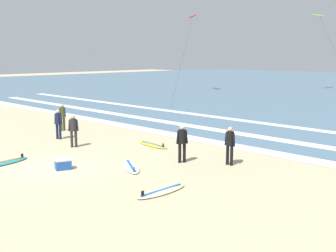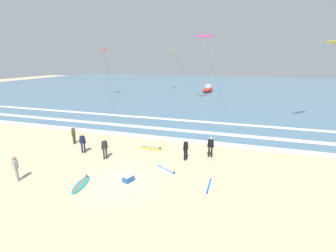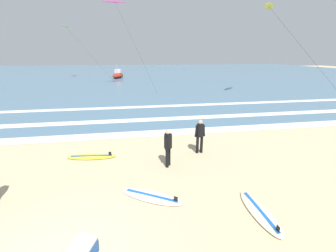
{
  "view_description": "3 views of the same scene",
  "coord_description": "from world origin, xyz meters",
  "views": [
    {
      "loc": [
        14.71,
        -8.21,
        4.47
      ],
      "look_at": [
        0.92,
        5.7,
        1.1
      ],
      "focal_mm": 44.4,
      "sensor_mm": 36.0,
      "label": 1
    },
    {
      "loc": [
        6.58,
        -11.13,
        7.13
      ],
      "look_at": [
        0.99,
        7.02,
        1.65
      ],
      "focal_mm": 24.67,
      "sensor_mm": 36.0,
      "label": 2
    },
    {
      "loc": [
        1.79,
        -4.05,
        4.41
      ],
      "look_at": [
        3.27,
        4.66,
        1.6
      ],
      "focal_mm": 24.14,
      "sensor_mm": 36.0,
      "label": 3
    }
  ],
  "objects": [
    {
      "name": "ground_plane",
      "position": [
        0.0,
        0.0,
        0.0
      ],
      "size": [
        160.0,
        160.0,
        0.0
      ],
      "primitive_type": "plane",
      "color": "tan"
    },
    {
      "name": "kite_lime_high_right",
      "position": [
        -8.85,
        41.83,
        9.13
      ],
      "size": [
        9.15,
        11.29,
        9.42
      ],
      "color": "#70C628",
      "rests_on": "ground"
    },
    {
      "name": "wave_foam_mid_break",
      "position": [
        -1.18,
        11.26,
        0.01
      ],
      "size": [
        53.65,
        0.89,
        0.01
      ],
      "primitive_type": "cube",
      "color": "white",
      "rests_on": "ocean_surface"
    },
    {
      "name": "kite_magenta_low_near",
      "position": [
        0.5,
        28.85,
        10.76
      ],
      "size": [
        6.16,
        7.2,
        11.05
      ],
      "color": "#CC2384",
      "rests_on": "ground"
    },
    {
      "name": "offshore_boat",
      "position": [
        -0.29,
        42.26,
        0.55
      ],
      "size": [
        2.71,
        5.44,
        2.7
      ],
      "color": "maroon",
      "rests_on": "ground"
    },
    {
      "name": "surfboard_left_pile",
      "position": [
        -1.91,
        -1.05,
        0.05
      ],
      "size": [
        1.04,
        2.18,
        0.25
      ],
      "color": "teal",
      "rests_on": "ground"
    },
    {
      "name": "surfboard_near_water",
      "position": [
        2.32,
        2.17,
        0.05
      ],
      "size": [
        2.11,
        1.59,
        0.25
      ],
      "color": "silver",
      "rests_on": "ground"
    },
    {
      "name": "surfer_right_near",
      "position": [
        -2.56,
        2.66,
        0.96
      ],
      "size": [
        0.36,
        0.47,
        1.6
      ],
      "color": "#232328",
      "rests_on": "ground"
    },
    {
      "name": "kite_yellow_high_left",
      "position": [
        15.71,
        18.55,
        8.84
      ],
      "size": [
        4.87,
        9.63,
        9.11
      ],
      "color": "yellow",
      "rests_on": "ground"
    },
    {
      "name": "kite_red_mid_center",
      "position": [
        -18.88,
        29.78,
        8.91
      ],
      "size": [
        9.75,
        13.32,
        9.2
      ],
      "color": "red",
      "rests_on": "ground"
    },
    {
      "name": "wave_foam_outer_break",
      "position": [
        -0.84,
        15.4,
        0.01
      ],
      "size": [
        57.85,
        0.81,
        0.01
      ],
      "primitive_type": "cube",
      "color": "white",
      "rests_on": "ocean_surface"
    },
    {
      "name": "cooler_box",
      "position": [
        0.58,
        0.15,
        0.22
      ],
      "size": [
        0.63,
        0.73,
        0.44
      ],
      "color": "#1E4C9E",
      "rests_on": "ground"
    },
    {
      "name": "surfer_foreground_main",
      "position": [
        -6.9,
        4.68,
        0.96
      ],
      "size": [
        0.32,
        0.51,
        1.6
      ],
      "color": "#384223",
      "rests_on": "ground"
    },
    {
      "name": "surfer_left_far",
      "position": [
        -4.86,
        3.19,
        0.96
      ],
      "size": [
        0.51,
        0.32,
        1.6
      ],
      "color": "#141938",
      "rests_on": "ground"
    },
    {
      "name": "surfer_mid_group",
      "position": [
        -5.92,
        -1.75,
        0.96
      ],
      "size": [
        0.41,
        0.44,
        1.6
      ],
      "color": "gray",
      "rests_on": "ground"
    },
    {
      "name": "wave_foam_shoreline",
      "position": [
        -0.76,
        8.33,
        0.01
      ],
      "size": [
        48.87,
        1.07,
        0.01
      ],
      "primitive_type": "cube",
      "color": "white",
      "rests_on": "ocean_surface"
    },
    {
      "name": "surfer_left_near",
      "position": [
        4.86,
        5.3,
        0.96
      ],
      "size": [
        0.51,
        0.32,
        1.6
      ],
      "color": "black",
      "rests_on": "ground"
    },
    {
      "name": "ocean_surface",
      "position": [
        0.0,
        52.93,
        0.01
      ],
      "size": [
        140.0,
        90.0,
        0.01
      ],
      "primitive_type": "cube",
      "color": "slate",
      "rests_on": "ground"
    },
    {
      "name": "surfboard_right_spare",
      "position": [
        -0.04,
        5.6,
        0.05
      ],
      "size": [
        2.15,
        0.81,
        0.25
      ],
      "color": "yellow",
      "rests_on": "ground"
    },
    {
      "name": "surfer_background_far",
      "position": [
        3.2,
        4.23,
        0.96
      ],
      "size": [
        0.34,
        0.48,
        1.6
      ],
      "color": "black",
      "rests_on": "ground"
    },
    {
      "name": "surfboard_foreground_flat",
      "position": [
        5.35,
        0.92,
        0.05
      ],
      "size": [
        0.62,
        2.1,
        0.25
      ],
      "color": "beige",
      "rests_on": "ground"
    }
  ]
}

